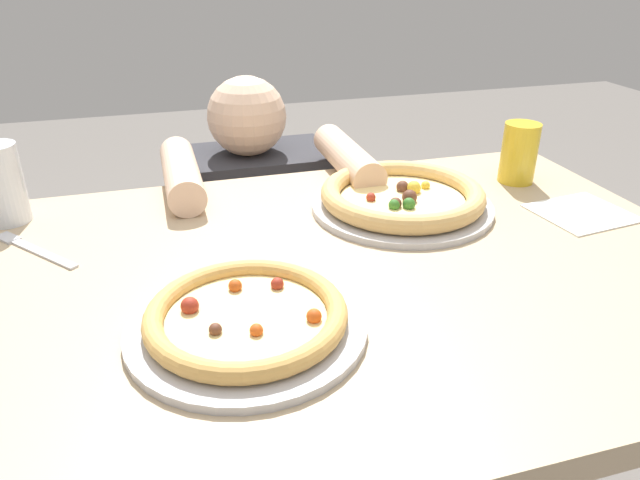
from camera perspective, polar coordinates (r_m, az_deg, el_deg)
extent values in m
cube|color=tan|center=(0.91, 2.17, -3.68)|extent=(1.21, 0.84, 0.04)
cylinder|color=#89765B|center=(1.39, -24.60, -12.96)|extent=(0.07, 0.07, 0.71)
cylinder|color=#89765B|center=(1.57, 16.53, -6.55)|extent=(0.07, 0.07, 0.71)
cylinder|color=#B7B7BC|center=(0.76, -7.07, -8.32)|extent=(0.31, 0.31, 0.01)
cylinder|color=#E5CC7F|center=(0.76, -7.11, -7.64)|extent=(0.20, 0.20, 0.01)
torus|color=tan|center=(0.75, -7.15, -7.12)|extent=(0.26, 0.26, 0.03)
sphere|color=#BF4C19|center=(0.74, -0.59, -7.39)|extent=(0.02, 0.02, 0.02)
sphere|color=maroon|center=(0.80, -4.16, -4.26)|extent=(0.02, 0.02, 0.02)
sphere|color=#BF4C19|center=(0.72, -6.18, -8.68)|extent=(0.02, 0.02, 0.02)
sphere|color=brown|center=(0.73, -10.10, -8.52)|extent=(0.02, 0.02, 0.02)
sphere|color=maroon|center=(0.77, -12.50, -6.24)|extent=(0.02, 0.02, 0.02)
sphere|color=#BF4C19|center=(0.81, -8.21, -4.41)|extent=(0.02, 0.02, 0.02)
cylinder|color=#B7B7BC|center=(1.10, 7.91, 3.28)|extent=(0.33, 0.33, 0.01)
cylinder|color=#EFD68C|center=(1.10, 7.94, 3.81)|extent=(0.23, 0.23, 0.01)
torus|color=tan|center=(1.09, 7.98, 4.42)|extent=(0.30, 0.30, 0.04)
sphere|color=gold|center=(1.12, 9.07, 5.00)|extent=(0.03, 0.03, 0.03)
sphere|color=brown|center=(1.13, 7.99, 5.12)|extent=(0.02, 0.02, 0.02)
sphere|color=gold|center=(1.15, 10.18, 5.22)|extent=(0.02, 0.02, 0.02)
sphere|color=#2D6623|center=(1.05, 7.19, 3.39)|extent=(0.02, 0.02, 0.02)
sphere|color=brown|center=(1.05, 7.33, 3.53)|extent=(0.02, 0.02, 0.02)
sphere|color=maroon|center=(1.08, 4.95, 4.13)|extent=(0.02, 0.02, 0.02)
sphere|color=#2D6623|center=(1.05, 8.60, 3.46)|extent=(0.02, 0.02, 0.02)
sphere|color=brown|center=(1.08, 8.66, 4.13)|extent=(0.03, 0.03, 0.03)
cylinder|color=gold|center=(1.27, 18.72, 7.99)|extent=(0.07, 0.07, 0.12)
cylinder|color=silver|center=(1.16, -28.50, 4.79)|extent=(0.08, 0.08, 0.14)
cube|color=white|center=(1.15, -28.21, 6.73)|extent=(0.03, 0.03, 0.03)
cube|color=white|center=(1.18, 24.01, 2.40)|extent=(0.18, 0.16, 0.00)
cube|color=silver|center=(1.03, -25.21, -1.21)|extent=(0.11, 0.13, 0.00)
cube|color=silver|center=(1.11, -27.98, 0.18)|extent=(0.05, 0.05, 0.00)
cylinder|color=#333847|center=(1.68, -5.94, -8.46)|extent=(0.31, 0.31, 0.45)
cube|color=#2D2D33|center=(1.50, -6.60, 3.16)|extent=(0.38, 0.22, 0.29)
sphere|color=beige|center=(1.42, -7.10, 11.80)|extent=(0.19, 0.19, 0.19)
cylinder|color=beige|center=(1.20, -13.26, 6.26)|extent=(0.07, 0.28, 0.07)
cylinder|color=beige|center=(1.26, 2.68, 7.96)|extent=(0.07, 0.28, 0.07)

